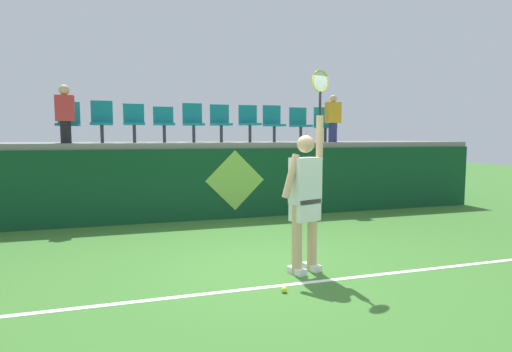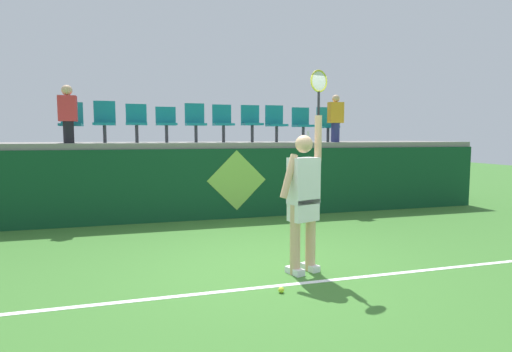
{
  "view_description": "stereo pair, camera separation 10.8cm",
  "coord_description": "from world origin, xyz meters",
  "views": [
    {
      "loc": [
        -1.74,
        -5.06,
        1.74
      ],
      "look_at": [
        0.19,
        1.23,
        1.11
      ],
      "focal_mm": 29.3,
      "sensor_mm": 36.0,
      "label": 1
    },
    {
      "loc": [
        -1.64,
        -5.09,
        1.74
      ],
      "look_at": [
        0.19,
        1.23,
        1.11
      ],
      "focal_mm": 29.3,
      "sensor_mm": 36.0,
      "label": 2
    }
  ],
  "objects": [
    {
      "name": "court_baseline_stripe",
      "position": [
        0.0,
        -0.63,
        0.0
      ],
      "size": [
        11.56,
        0.08,
        0.01
      ],
      "primitive_type": "cube",
      "color": "white",
      "rests_on": "ground_plane"
    },
    {
      "name": "stadium_chair_0",
      "position": [
        -2.89,
        4.37,
        2.06
      ],
      "size": [
        0.44,
        0.42,
        0.85
      ],
      "color": "#38383D",
      "rests_on": "spectator_platform"
    },
    {
      "name": "spectator_1",
      "position": [
        2.92,
        3.9,
        2.17
      ],
      "size": [
        0.34,
        0.2,
        1.11
      ],
      "color": "navy",
      "rests_on": "spectator_platform"
    },
    {
      "name": "water_bottle",
      "position": [
        2.1,
        3.62,
        1.72
      ],
      "size": [
        0.06,
        0.06,
        0.25
      ],
      "primitive_type": "cylinder",
      "color": "white",
      "rests_on": "spectator_platform"
    },
    {
      "name": "stadium_chair_6",
      "position": [
        0.99,
        4.37,
        2.09
      ],
      "size": [
        0.44,
        0.42,
        0.87
      ],
      "color": "#38383D",
      "rests_on": "spectator_platform"
    },
    {
      "name": "tennis_ball",
      "position": [
        -0.12,
        -0.84,
        0.03
      ],
      "size": [
        0.07,
        0.07,
        0.07
      ],
      "primitive_type": "sphere",
      "color": "#D1E533",
      "rests_on": "ground_plane"
    },
    {
      "name": "stadium_chair_8",
      "position": [
        2.26,
        4.37,
        2.06
      ],
      "size": [
        0.44,
        0.42,
        0.84
      ],
      "color": "#38383D",
      "rests_on": "spectator_platform"
    },
    {
      "name": "stadium_chair_9",
      "position": [
        2.92,
        4.37,
        2.06
      ],
      "size": [
        0.44,
        0.42,
        0.85
      ],
      "color": "#38383D",
      "rests_on": "spectator_platform"
    },
    {
      "name": "stadium_chair_2",
      "position": [
        -1.59,
        4.36,
        2.07
      ],
      "size": [
        0.44,
        0.42,
        0.84
      ],
      "color": "#38383D",
      "rests_on": "spectator_platform"
    },
    {
      "name": "wall_signage_mount",
      "position": [
        0.4,
        3.41,
        0.0
      ],
      "size": [
        1.27,
        0.01,
        1.45
      ],
      "color": "#0F4223",
      "rests_on": "ground_plane"
    },
    {
      "name": "stadium_chair_1",
      "position": [
        -2.24,
        4.37,
        2.09
      ],
      "size": [
        0.44,
        0.42,
        0.89
      ],
      "color": "#38383D",
      "rests_on": "spectator_platform"
    },
    {
      "name": "stadium_chair_4",
      "position": [
        -0.32,
        4.37,
        2.09
      ],
      "size": [
        0.44,
        0.42,
        0.88
      ],
      "color": "#38383D",
      "rests_on": "spectator_platform"
    },
    {
      "name": "spectator_0",
      "position": [
        -2.89,
        3.92,
        2.2
      ],
      "size": [
        0.34,
        0.21,
        1.14
      ],
      "color": "black",
      "rests_on": "spectator_platform"
    },
    {
      "name": "stadium_chair_5",
      "position": [
        0.31,
        4.37,
        2.08
      ],
      "size": [
        0.44,
        0.42,
        0.87
      ],
      "color": "#38383D",
      "rests_on": "spectator_platform"
    },
    {
      "name": "ground_plane",
      "position": [
        0.0,
        0.0,
        0.0
      ],
      "size": [
        40.0,
        40.0,
        0.0
      ],
      "primitive_type": "plane",
      "color": "#3D752D"
    },
    {
      "name": "court_back_wall",
      "position": [
        0.0,
        3.52,
        0.74
      ],
      "size": [
        12.84,
        0.2,
        1.48
      ],
      "primitive_type": "cube",
      "color": "#0F4223",
      "rests_on": "ground_plane"
    },
    {
      "name": "tennis_player",
      "position": [
        0.39,
        -0.25,
        0.99
      ],
      "size": [
        0.73,
        0.37,
        2.57
      ],
      "color": "white",
      "rests_on": "ground_plane"
    },
    {
      "name": "stadium_chair_7",
      "position": [
        1.59,
        4.37,
        2.08
      ],
      "size": [
        0.44,
        0.42,
        0.88
      ],
      "color": "#38383D",
      "rests_on": "spectator_platform"
    },
    {
      "name": "spectator_platform",
      "position": [
        0.0,
        4.69,
        1.54
      ],
      "size": [
        12.84,
        2.43,
        0.12
      ],
      "primitive_type": "cube",
      "color": "gray",
      "rests_on": "court_back_wall"
    },
    {
      "name": "stadium_chair_3",
      "position": [
        -0.96,
        4.36,
        2.05
      ],
      "size": [
        0.44,
        0.42,
        0.79
      ],
      "color": "#38383D",
      "rests_on": "spectator_platform"
    }
  ]
}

